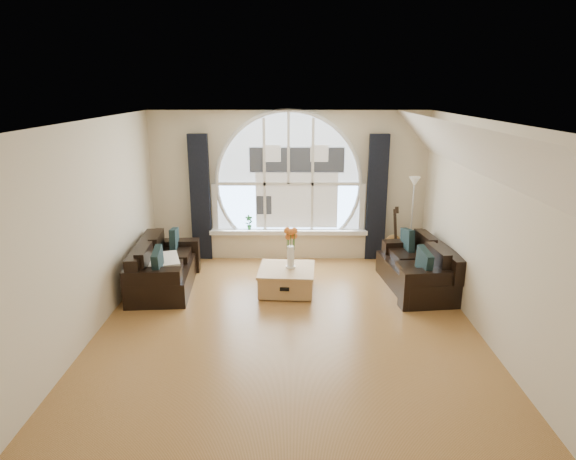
% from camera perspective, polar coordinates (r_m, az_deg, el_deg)
% --- Properties ---
extents(ground, '(5.00, 5.50, 0.01)m').
position_cam_1_polar(ground, '(6.85, -0.04, -10.60)').
color(ground, brown).
rests_on(ground, ground).
extents(ceiling, '(5.00, 5.50, 0.01)m').
position_cam_1_polar(ceiling, '(6.12, -0.04, 12.57)').
color(ceiling, silver).
rests_on(ceiling, ground).
extents(wall_back, '(5.00, 0.01, 2.70)m').
position_cam_1_polar(wall_back, '(9.03, 0.06, 5.11)').
color(wall_back, beige).
rests_on(wall_back, ground).
extents(wall_front, '(5.00, 0.01, 2.70)m').
position_cam_1_polar(wall_front, '(3.78, -0.27, -11.15)').
color(wall_front, beige).
rests_on(wall_front, ground).
extents(wall_left, '(0.01, 5.50, 2.70)m').
position_cam_1_polar(wall_left, '(6.84, -21.48, 0.34)').
color(wall_left, beige).
rests_on(wall_left, ground).
extents(wall_right, '(0.01, 5.50, 2.70)m').
position_cam_1_polar(wall_right, '(6.81, 21.48, 0.28)').
color(wall_right, beige).
rests_on(wall_right, ground).
extents(attic_slope, '(0.92, 5.50, 0.72)m').
position_cam_1_polar(attic_slope, '(6.52, 19.91, 8.76)').
color(attic_slope, silver).
rests_on(attic_slope, ground).
extents(arched_window, '(2.60, 0.06, 2.15)m').
position_cam_1_polar(arched_window, '(8.95, 0.06, 6.80)').
color(arched_window, silver).
rests_on(arched_window, wall_back).
extents(window_sill, '(2.90, 0.22, 0.08)m').
position_cam_1_polar(window_sill, '(9.13, 0.05, -0.19)').
color(window_sill, white).
rests_on(window_sill, wall_back).
extents(window_frame, '(2.76, 0.08, 2.15)m').
position_cam_1_polar(window_frame, '(8.92, 0.06, 6.77)').
color(window_frame, white).
rests_on(window_frame, wall_back).
extents(neighbor_house, '(1.70, 0.02, 1.50)m').
position_cam_1_polar(neighbor_house, '(8.96, 1.02, 6.00)').
color(neighbor_house, silver).
rests_on(neighbor_house, wall_back).
extents(curtain_left, '(0.35, 0.12, 2.30)m').
position_cam_1_polar(curtain_left, '(9.10, -10.09, 3.66)').
color(curtain_left, black).
rests_on(curtain_left, ground).
extents(curtain_right, '(0.35, 0.12, 2.30)m').
position_cam_1_polar(curtain_right, '(9.09, 10.21, 3.64)').
color(curtain_right, black).
rests_on(curtain_right, ground).
extents(sofa_left, '(0.96, 1.73, 0.74)m').
position_cam_1_polar(sofa_left, '(8.04, -14.10, -3.82)').
color(sofa_left, black).
rests_on(sofa_left, ground).
extents(sofa_right, '(1.02, 1.75, 0.74)m').
position_cam_1_polar(sofa_right, '(8.04, 14.72, -3.87)').
color(sofa_right, black).
rests_on(sofa_right, ground).
extents(coffee_chest, '(0.91, 0.91, 0.42)m').
position_cam_1_polar(coffee_chest, '(7.74, -0.16, -5.64)').
color(coffee_chest, '#A77C4C').
rests_on(coffee_chest, ground).
extents(throw_blanket, '(0.70, 0.70, 0.10)m').
position_cam_1_polar(throw_blanket, '(7.86, -14.54, -3.54)').
color(throw_blanket, silver).
rests_on(throw_blanket, sofa_left).
extents(vase_flowers, '(0.24, 0.24, 0.70)m').
position_cam_1_polar(vase_flowers, '(7.59, 0.32, -1.60)').
color(vase_flowers, white).
rests_on(vase_flowers, coffee_chest).
extents(floor_lamp, '(0.24, 0.24, 1.60)m').
position_cam_1_polar(floor_lamp, '(8.97, 14.10, 0.93)').
color(floor_lamp, '#B2B2B2').
rests_on(floor_lamp, ground).
extents(guitar, '(0.41, 0.32, 1.06)m').
position_cam_1_polar(guitar, '(9.13, 12.15, -0.42)').
color(guitar, brown).
rests_on(guitar, ground).
extents(potted_plant, '(0.17, 0.14, 0.27)m').
position_cam_1_polar(potted_plant, '(9.12, -4.53, 0.89)').
color(potted_plant, '#1E6023').
rests_on(potted_plant, window_sill).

